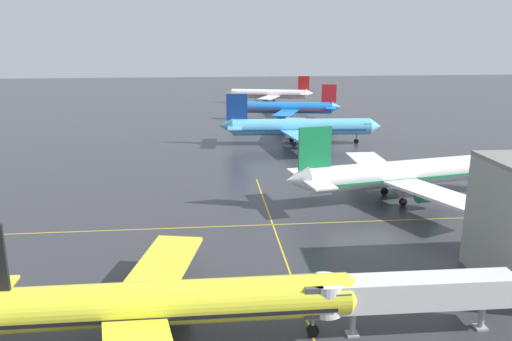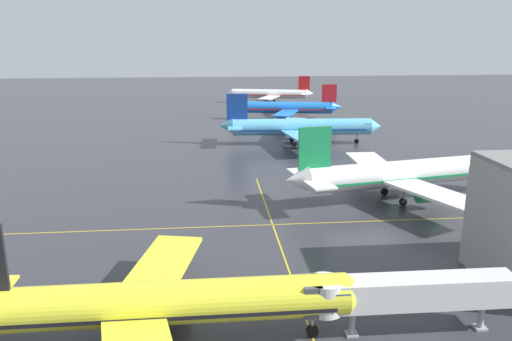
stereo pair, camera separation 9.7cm
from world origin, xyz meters
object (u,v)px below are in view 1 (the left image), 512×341
object	(u,v)px
airliner_third_row	(299,127)
jet_bridge	(394,293)
airliner_second_row	(404,173)
airliner_far_right_stand	(270,94)
airliner_far_left_stand	(285,108)
airliner_front_gate	(159,304)

from	to	relation	value
airliner_third_row	jet_bridge	distance (m)	82.28
jet_bridge	airliner_second_row	bearing A→B (deg)	67.45
airliner_far_right_stand	jet_bridge	world-z (taller)	airliner_far_right_stand
airliner_far_left_stand	jet_bridge	world-z (taller)	airliner_far_left_stand
airliner_front_gate	airliner_second_row	bearing A→B (deg)	45.79
airliner_second_row	airliner_far_left_stand	bearing A→B (deg)	94.96
airliner_far_left_stand	airliner_front_gate	bearing A→B (deg)	-103.77
airliner_second_row	jet_bridge	bearing A→B (deg)	-112.55
airliner_front_gate	jet_bridge	world-z (taller)	airliner_front_gate
airliner_far_left_stand	jet_bridge	size ratio (longest dim) A/B	1.86
airliner_front_gate	airliner_far_right_stand	bearing A→B (deg)	79.50
airliner_third_row	airliner_far_left_stand	distance (m)	37.25
airliner_second_row	airliner_far_left_stand	size ratio (longest dim) A/B	1.14
airliner_far_left_stand	airliner_third_row	bearing A→B (deg)	-93.15
airliner_far_left_stand	jet_bridge	distance (m)	119.53
airliner_far_left_stand	airliner_far_right_stand	bearing A→B (deg)	89.54
airliner_second_row	jet_bridge	world-z (taller)	airliner_second_row
airliner_front_gate	airliner_far_left_stand	size ratio (longest dim) A/B	1.04
airliner_far_right_stand	jet_bridge	bearing A→B (deg)	-93.16
airliner_far_left_stand	airliner_far_right_stand	world-z (taller)	airliner_far_left_stand
airliner_front_gate	jet_bridge	xyz separation A→B (m)	(20.70, -0.20, 0.05)
airliner_far_left_stand	jet_bridge	bearing A→B (deg)	-94.06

